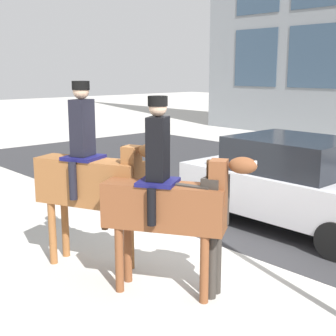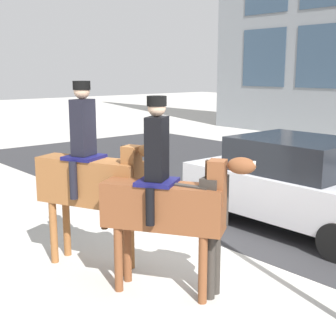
{
  "view_description": "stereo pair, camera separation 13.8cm",
  "coord_description": "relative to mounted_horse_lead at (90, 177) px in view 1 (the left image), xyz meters",
  "views": [
    {
      "loc": [
        4.76,
        -4.95,
        2.8
      ],
      "look_at": [
        0.19,
        -0.81,
        1.51
      ],
      "focal_mm": 50.0,
      "sensor_mm": 36.0,
      "label": 1
    },
    {
      "loc": [
        4.85,
        -4.85,
        2.8
      ],
      "look_at": [
        0.19,
        -0.81,
        1.51
      ],
      "focal_mm": 50.0,
      "sensor_mm": 36.0,
      "label": 2
    }
  ],
  "objects": [
    {
      "name": "mounted_horse_lead",
      "position": [
        0.0,
        0.0,
        0.0
      ],
      "size": [
        1.87,
        1.06,
        2.66
      ],
      "rotation": [
        0.0,
        0.0,
        0.41
      ],
      "color": "brown",
      "rests_on": "ground_plane"
    },
    {
      "name": "street_car_near_lane",
      "position": [
        0.96,
        3.72,
        -0.51
      ],
      "size": [
        4.09,
        2.03,
        1.63
      ],
      "color": "#B7B7BC",
      "rests_on": "ground_plane"
    },
    {
      "name": "ground_plane",
      "position": [
        0.71,
        1.46,
        -1.33
      ],
      "size": [
        80.0,
        80.0,
        0.0
      ],
      "primitive_type": "plane",
      "color": "#B2AFA8"
    },
    {
      "name": "pedestrian_bystander",
      "position": [
        1.78,
        0.61,
        -0.3
      ],
      "size": [
        0.79,
        0.65,
        1.75
      ],
      "rotation": [
        0.0,
        0.0,
        -2.8
      ],
      "color": "#332D28",
      "rests_on": "ground_plane"
    },
    {
      "name": "mounted_horse_companion",
      "position": [
        1.32,
        0.25,
        -0.09
      ],
      "size": [
        1.77,
        1.27,
        2.5
      ],
      "rotation": [
        0.0,
        0.0,
        0.56
      ],
      "color": "brown",
      "rests_on": "ground_plane"
    }
  ]
}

